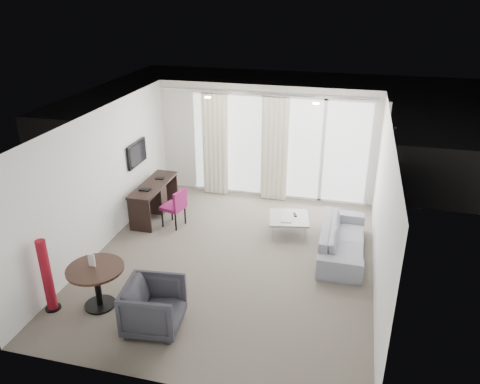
% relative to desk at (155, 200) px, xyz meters
% --- Properties ---
extents(floor, '(5.00, 6.00, 0.00)m').
position_rel_desk_xyz_m(floor, '(2.08, -1.32, -0.37)').
color(floor, '#625A50').
rests_on(floor, ground).
extents(ceiling, '(5.00, 6.00, 0.00)m').
position_rel_desk_xyz_m(ceiling, '(2.08, -1.32, 2.23)').
color(ceiling, white).
rests_on(ceiling, ground).
extents(wall_left, '(0.00, 6.00, 2.60)m').
position_rel_desk_xyz_m(wall_left, '(-0.42, -1.32, 0.93)').
color(wall_left, silver).
rests_on(wall_left, ground).
extents(wall_right, '(0.00, 6.00, 2.60)m').
position_rel_desk_xyz_m(wall_right, '(4.58, -1.32, 0.93)').
color(wall_right, silver).
rests_on(wall_right, ground).
extents(wall_front, '(5.00, 0.00, 2.60)m').
position_rel_desk_xyz_m(wall_front, '(2.08, -4.32, 0.93)').
color(wall_front, silver).
rests_on(wall_front, ground).
extents(window_panel, '(4.00, 0.02, 2.38)m').
position_rel_desk_xyz_m(window_panel, '(2.38, 1.66, 0.83)').
color(window_panel, white).
rests_on(window_panel, ground).
extents(window_frame, '(4.10, 0.06, 2.44)m').
position_rel_desk_xyz_m(window_frame, '(2.38, 1.65, 0.83)').
color(window_frame, white).
rests_on(window_frame, ground).
extents(curtain_left, '(0.60, 0.20, 2.38)m').
position_rel_desk_xyz_m(curtain_left, '(0.93, 1.50, 0.83)').
color(curtain_left, beige).
rests_on(curtain_left, ground).
extents(curtain_right, '(0.60, 0.20, 2.38)m').
position_rel_desk_xyz_m(curtain_right, '(2.33, 1.50, 0.83)').
color(curtain_right, beige).
rests_on(curtain_right, ground).
extents(curtain_track, '(4.80, 0.04, 0.04)m').
position_rel_desk_xyz_m(curtain_track, '(2.08, 1.50, 2.08)').
color(curtain_track, '#B2B2B7').
rests_on(curtain_track, ceiling).
extents(downlight_a, '(0.12, 0.12, 0.02)m').
position_rel_desk_xyz_m(downlight_a, '(1.18, 0.28, 2.22)').
color(downlight_a, '#FFE0B2').
rests_on(downlight_a, ceiling).
extents(downlight_b, '(0.12, 0.12, 0.02)m').
position_rel_desk_xyz_m(downlight_b, '(3.28, 0.28, 2.22)').
color(downlight_b, '#FFE0B2').
rests_on(downlight_b, ceiling).
extents(desk, '(0.50, 1.59, 0.74)m').
position_rel_desk_xyz_m(desk, '(0.00, 0.00, 0.00)').
color(desk, black).
rests_on(desk, floor).
extents(tv, '(0.05, 0.80, 0.50)m').
position_rel_desk_xyz_m(tv, '(-0.38, 0.13, 0.98)').
color(tv, black).
rests_on(tv, wall_left).
extents(desk_chair, '(0.54, 0.51, 0.82)m').
position_rel_desk_xyz_m(desk_chair, '(0.56, -0.32, 0.04)').
color(desk_chair, '#7E154D').
rests_on(desk_chair, floor).
extents(round_table, '(0.95, 0.95, 0.70)m').
position_rel_desk_xyz_m(round_table, '(0.41, -3.11, -0.02)').
color(round_table, '#301C15').
rests_on(round_table, floor).
extents(menu_card, '(0.11, 0.03, 0.21)m').
position_rel_desk_xyz_m(menu_card, '(0.35, -3.07, 0.35)').
color(menu_card, white).
rests_on(menu_card, round_table).
extents(red_lamp, '(0.28, 0.28, 1.21)m').
position_rel_desk_xyz_m(red_lamp, '(-0.26, -3.35, 0.23)').
color(red_lamp, maroon).
rests_on(red_lamp, floor).
extents(tub_armchair, '(0.90, 0.88, 0.74)m').
position_rel_desk_xyz_m(tub_armchair, '(1.46, -3.36, 0.00)').
color(tub_armchair, '#2E2E35').
rests_on(tub_armchair, floor).
extents(coffee_table, '(0.90, 0.90, 0.35)m').
position_rel_desk_xyz_m(coffee_table, '(2.92, -0.05, -0.20)').
color(coffee_table, gray).
rests_on(coffee_table, floor).
extents(remote, '(0.11, 0.18, 0.02)m').
position_rel_desk_xyz_m(remote, '(3.02, 0.07, -0.01)').
color(remote, black).
rests_on(remote, coffee_table).
extents(magazine, '(0.23, 0.27, 0.01)m').
position_rel_desk_xyz_m(magazine, '(2.89, -0.17, -0.01)').
color(magazine, gray).
rests_on(magazine, coffee_table).
extents(sofa, '(0.79, 2.01, 0.59)m').
position_rel_desk_xyz_m(sofa, '(4.00, -0.61, -0.08)').
color(sofa, gray).
rests_on(sofa, floor).
extents(terrace_slab, '(5.60, 3.00, 0.12)m').
position_rel_desk_xyz_m(terrace_slab, '(2.38, 3.18, -0.43)').
color(terrace_slab, '#4D4D50').
rests_on(terrace_slab, ground).
extents(rattan_chair_a, '(0.58, 0.58, 0.80)m').
position_rel_desk_xyz_m(rattan_chair_a, '(2.86, 2.88, 0.03)').
color(rattan_chair_a, '#4A3A22').
rests_on(rattan_chair_a, terrace_slab).
extents(rattan_chair_b, '(0.62, 0.62, 0.82)m').
position_rel_desk_xyz_m(rattan_chair_b, '(4.20, 3.23, 0.04)').
color(rattan_chair_b, '#4A3A22').
rests_on(rattan_chair_b, terrace_slab).
extents(rattan_table, '(0.49, 0.49, 0.46)m').
position_rel_desk_xyz_m(rattan_table, '(3.65, 2.87, -0.14)').
color(rattan_table, '#4A3A22').
rests_on(rattan_table, terrace_slab).
extents(balustrade, '(5.50, 0.06, 1.05)m').
position_rel_desk_xyz_m(balustrade, '(2.38, 4.63, 0.13)').
color(balustrade, '#B2B2B7').
rests_on(balustrade, terrace_slab).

